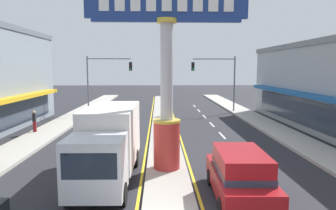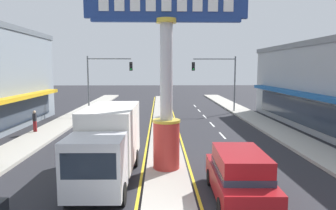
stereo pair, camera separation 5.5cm
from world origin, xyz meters
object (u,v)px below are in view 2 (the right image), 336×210
object	(u,v)px
traffic_light_left_side	(104,74)
pedestrian_near_kerb	(35,120)
box_truck_near_right_lane	(109,141)
traffic_light_right_side	(219,74)
suv_far_right_lane	(239,175)
district_sign	(166,79)

from	to	relation	value
traffic_light_left_side	pedestrian_near_kerb	size ratio (longest dim) A/B	3.90
box_truck_near_right_lane	traffic_light_right_side	bearing A→B (deg)	66.36
traffic_light_right_side	suv_far_right_lane	xyz separation A→B (m)	(-3.59, -22.65, -3.26)
district_sign	traffic_light_left_side	xyz separation A→B (m)	(-6.21, 18.76, -0.16)
traffic_light_left_side	pedestrian_near_kerb	world-z (taller)	traffic_light_left_side
traffic_light_right_side	box_truck_near_right_lane	world-z (taller)	traffic_light_right_side
traffic_light_left_side	box_truck_near_right_lane	distance (m)	20.12
traffic_light_right_side	pedestrian_near_kerb	xyz separation A→B (m)	(-15.86, -10.71, -3.17)
box_truck_near_right_lane	suv_far_right_lane	distance (m)	5.84
district_sign	box_truck_near_right_lane	bearing A→B (deg)	-161.51
district_sign	box_truck_near_right_lane	size ratio (longest dim) A/B	1.22
suv_far_right_lane	pedestrian_near_kerb	bearing A→B (deg)	135.77
box_truck_near_right_lane	suv_far_right_lane	bearing A→B (deg)	-25.93
box_truck_near_right_lane	pedestrian_near_kerb	xyz separation A→B (m)	(-7.05, 9.41, -0.62)
traffic_light_right_side	box_truck_near_right_lane	size ratio (longest dim) A/B	0.89
suv_far_right_lane	pedestrian_near_kerb	distance (m)	17.12
district_sign	suv_far_right_lane	world-z (taller)	district_sign
traffic_light_left_side	traffic_light_right_side	world-z (taller)	same
traffic_light_left_side	box_truck_near_right_lane	world-z (taller)	traffic_light_left_side
district_sign	box_truck_near_right_lane	world-z (taller)	district_sign
district_sign	pedestrian_near_kerb	size ratio (longest dim) A/B	5.32
traffic_light_left_side	suv_far_right_lane	world-z (taller)	traffic_light_left_side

